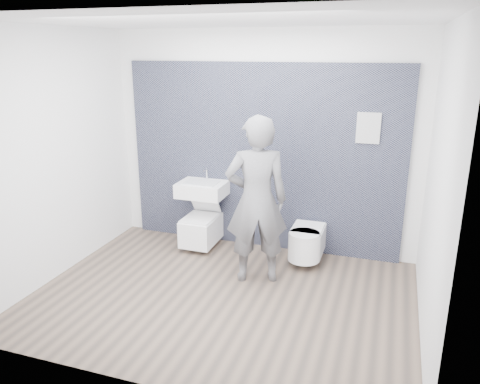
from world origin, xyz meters
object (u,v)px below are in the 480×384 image
(toilet_rounded, at_px, (306,242))
(visitor, at_px, (257,201))
(toilet_square, at_px, (201,228))
(washbasin, at_px, (202,189))

(toilet_rounded, height_order, visitor, visitor)
(toilet_square, relative_size, toilet_rounded, 1.12)
(toilet_rounded, relative_size, visitor, 0.35)
(toilet_rounded, bearing_deg, washbasin, 175.86)
(toilet_square, xyz_separation_m, toilet_rounded, (1.42, -0.04, 0.01))
(toilet_rounded, distance_m, visitor, 1.02)
(washbasin, relative_size, visitor, 0.32)
(washbasin, bearing_deg, toilet_rounded, -4.14)
(washbasin, height_order, toilet_rounded, washbasin)
(washbasin, distance_m, visitor, 1.19)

